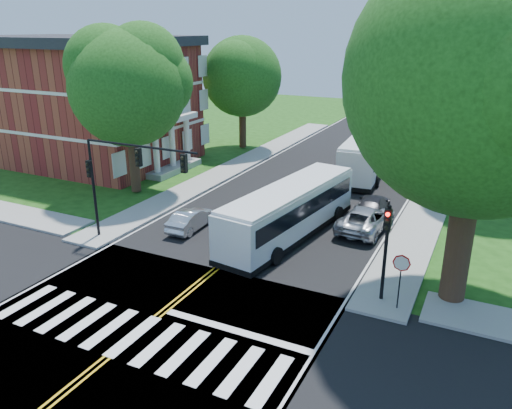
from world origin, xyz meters
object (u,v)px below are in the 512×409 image
Objects in this scene: signal_ne at (386,241)px; dark_sedan at (372,206)px; bus_follow at (369,152)px; suv at (366,218)px; signal_nw at (123,170)px; bus_lead at (290,210)px; hatchback at (191,219)px.

signal_ne is 11.15m from dark_sedan.
bus_follow reaches higher than suv.
signal_nw is 0.60× the size of bus_lead.
hatchback is at bearing 64.99° from bus_follow.
bus_lead reaches higher than suv.
bus_lead is at bearing 42.44° from suv.
bus_lead reaches higher than dark_sedan.
signal_nw is at bearing 63.68° from bus_follow.
signal_nw is 1.54× the size of dark_sedan.
suv reaches higher than hatchback.
dark_sedan is at bearing 43.49° from signal_nw.
bus_lead reaches higher than hatchback.
signal_nw is 1.36× the size of suv.
bus_follow is at bearing 105.80° from signal_ne.
bus_follow is at bearing -78.76° from dark_sedan.
bus_follow reaches higher than dark_sedan.
signal_nw is 1.62× the size of signal_ne.
signal_ne is 12.90m from hatchback.
suv is (3.04, -12.46, -0.98)m from bus_follow.
suv is at bearing -156.17° from hatchback.
signal_nw reaches higher than suv.
signal_ne reaches higher than suv.
signal_nw is 9.52m from bus_lead.
bus_lead is 3.14× the size of hatchback.
hatchback is 0.73× the size of suv.
signal_nw is at bearing -179.95° from signal_ne.
bus_lead is 2.28× the size of suv.
signal_ne is 21.25m from bus_follow.
signal_ne reaches higher than hatchback.
bus_lead is at bearing 83.18° from bus_follow.
signal_nw reaches higher than dark_sedan.
signal_ne reaches higher than bus_follow.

